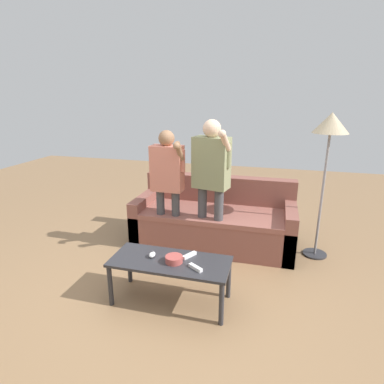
{
  "coord_description": "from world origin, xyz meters",
  "views": [
    {
      "loc": [
        0.89,
        -2.43,
        1.89
      ],
      "look_at": [
        0.1,
        0.5,
        0.94
      ],
      "focal_mm": 29.69,
      "sensor_mm": 36.0,
      "label": 1
    }
  ],
  "objects_px": {
    "snack_bowl": "(174,259)",
    "player_center": "(211,173)",
    "coffee_table": "(170,266)",
    "game_remote_wand_near": "(196,268)",
    "player_left": "(167,178)",
    "floor_lamp": "(330,132)",
    "game_remote_nunchuk": "(152,255)",
    "couch": "(214,221)",
    "game_remote_wand_far": "(189,255)"
  },
  "relations": [
    {
      "from": "snack_bowl",
      "to": "player_center",
      "type": "bearing_deg",
      "value": 83.34
    },
    {
      "from": "coffee_table",
      "to": "game_remote_wand_near",
      "type": "height_order",
      "value": "game_remote_wand_near"
    },
    {
      "from": "snack_bowl",
      "to": "player_left",
      "type": "relative_size",
      "value": 0.11
    },
    {
      "from": "floor_lamp",
      "to": "player_left",
      "type": "distance_m",
      "value": 1.88
    },
    {
      "from": "coffee_table",
      "to": "floor_lamp",
      "type": "relative_size",
      "value": 0.65
    },
    {
      "from": "game_remote_nunchuk",
      "to": "snack_bowl",
      "type": "bearing_deg",
      "value": -9.71
    },
    {
      "from": "couch",
      "to": "player_center",
      "type": "bearing_deg",
      "value": -87.81
    },
    {
      "from": "game_remote_wand_near",
      "to": "player_left",
      "type": "bearing_deg",
      "value": 120.11
    },
    {
      "from": "game_remote_nunchuk",
      "to": "game_remote_wand_far",
      "type": "xyz_separation_m",
      "value": [
        0.33,
        0.09,
        -0.01
      ]
    },
    {
      "from": "couch",
      "to": "player_center",
      "type": "height_order",
      "value": "player_center"
    },
    {
      "from": "coffee_table",
      "to": "player_left",
      "type": "relative_size",
      "value": 0.74
    },
    {
      "from": "player_center",
      "to": "coffee_table",
      "type": "bearing_deg",
      "value": -99.37
    },
    {
      "from": "couch",
      "to": "game_remote_wand_near",
      "type": "height_order",
      "value": "couch"
    },
    {
      "from": "couch",
      "to": "player_left",
      "type": "relative_size",
      "value": 1.35
    },
    {
      "from": "floor_lamp",
      "to": "game_remote_wand_far",
      "type": "relative_size",
      "value": 11.13
    },
    {
      "from": "game_remote_wand_near",
      "to": "coffee_table",
      "type": "bearing_deg",
      "value": 161.46
    },
    {
      "from": "game_remote_wand_near",
      "to": "player_center",
      "type": "bearing_deg",
      "value": 95.2
    },
    {
      "from": "game_remote_nunchuk",
      "to": "game_remote_wand_far",
      "type": "distance_m",
      "value": 0.35
    },
    {
      "from": "floor_lamp",
      "to": "player_left",
      "type": "xyz_separation_m",
      "value": [
        -1.76,
        -0.33,
        -0.55
      ]
    },
    {
      "from": "snack_bowl",
      "to": "player_center",
      "type": "xyz_separation_m",
      "value": [
        0.12,
        1.02,
        0.56
      ]
    },
    {
      "from": "couch",
      "to": "coffee_table",
      "type": "height_order",
      "value": "couch"
    },
    {
      "from": "snack_bowl",
      "to": "floor_lamp",
      "type": "height_order",
      "value": "floor_lamp"
    },
    {
      "from": "game_remote_wand_far",
      "to": "player_left",
      "type": "bearing_deg",
      "value": 120.35
    },
    {
      "from": "player_center",
      "to": "game_remote_wand_far",
      "type": "bearing_deg",
      "value": -90.7
    },
    {
      "from": "coffee_table",
      "to": "snack_bowl",
      "type": "relative_size",
      "value": 6.96
    },
    {
      "from": "game_remote_nunchuk",
      "to": "player_center",
      "type": "height_order",
      "value": "player_center"
    },
    {
      "from": "coffee_table",
      "to": "snack_bowl",
      "type": "distance_m",
      "value": 0.1
    },
    {
      "from": "player_center",
      "to": "player_left",
      "type": "height_order",
      "value": "player_center"
    },
    {
      "from": "game_remote_wand_near",
      "to": "game_remote_wand_far",
      "type": "height_order",
      "value": "same"
    },
    {
      "from": "coffee_table",
      "to": "player_left",
      "type": "xyz_separation_m",
      "value": [
        -0.36,
        0.98,
        0.56
      ]
    },
    {
      "from": "player_left",
      "to": "game_remote_wand_near",
      "type": "xyz_separation_m",
      "value": [
        0.62,
        -1.07,
        -0.49
      ]
    },
    {
      "from": "snack_bowl",
      "to": "game_remote_wand_near",
      "type": "distance_m",
      "value": 0.23
    },
    {
      "from": "coffee_table",
      "to": "game_remote_nunchuk",
      "type": "height_order",
      "value": "game_remote_nunchuk"
    },
    {
      "from": "player_center",
      "to": "game_remote_wand_near",
      "type": "height_order",
      "value": "player_center"
    },
    {
      "from": "floor_lamp",
      "to": "game_remote_wand_far",
      "type": "bearing_deg",
      "value": -136.35
    },
    {
      "from": "floor_lamp",
      "to": "player_center",
      "type": "xyz_separation_m",
      "value": [
        -1.24,
        -0.31,
        -0.47
      ]
    },
    {
      "from": "game_remote_nunchuk",
      "to": "player_left",
      "type": "distance_m",
      "value": 1.09
    },
    {
      "from": "game_remote_nunchuk",
      "to": "game_remote_wand_far",
      "type": "bearing_deg",
      "value": 15.68
    },
    {
      "from": "game_remote_wand_near",
      "to": "game_remote_wand_far",
      "type": "xyz_separation_m",
      "value": [
        -0.11,
        0.2,
        -0.0
      ]
    },
    {
      "from": "coffee_table",
      "to": "player_left",
      "type": "height_order",
      "value": "player_left"
    },
    {
      "from": "floor_lamp",
      "to": "player_left",
      "type": "relative_size",
      "value": 1.14
    },
    {
      "from": "couch",
      "to": "game_remote_wand_near",
      "type": "xyz_separation_m",
      "value": [
        0.11,
        -1.43,
        0.15
      ]
    },
    {
      "from": "player_left",
      "to": "snack_bowl",
      "type": "bearing_deg",
      "value": -68.18
    },
    {
      "from": "snack_bowl",
      "to": "player_left",
      "type": "height_order",
      "value": "player_left"
    },
    {
      "from": "couch",
      "to": "game_remote_wand_far",
      "type": "distance_m",
      "value": 1.24
    },
    {
      "from": "game_remote_wand_near",
      "to": "game_remote_wand_far",
      "type": "distance_m",
      "value": 0.23
    },
    {
      "from": "couch",
      "to": "snack_bowl",
      "type": "height_order",
      "value": "couch"
    },
    {
      "from": "snack_bowl",
      "to": "floor_lamp",
      "type": "distance_m",
      "value": 2.16
    },
    {
      "from": "game_remote_nunchuk",
      "to": "game_remote_wand_far",
      "type": "relative_size",
      "value": 0.58
    },
    {
      "from": "player_left",
      "to": "game_remote_wand_far",
      "type": "relative_size",
      "value": 9.79
    }
  ]
}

